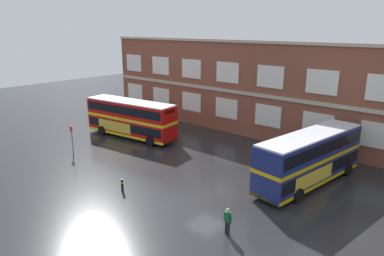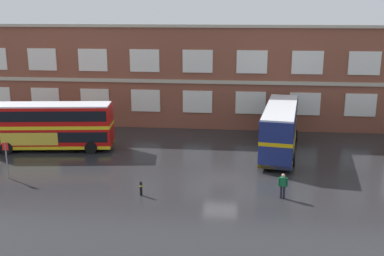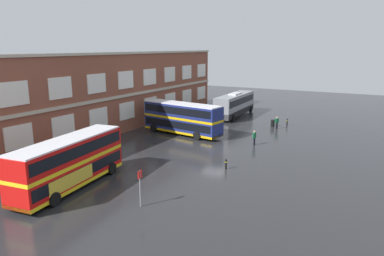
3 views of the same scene
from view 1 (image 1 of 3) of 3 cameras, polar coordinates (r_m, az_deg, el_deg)
ground_plane at (r=28.02m, az=4.88°, el=-9.23°), size 120.00×120.00×0.00m
brick_terminal_building at (r=40.14m, az=18.41°, el=5.42°), size 53.36×8.19×10.50m
double_decker_near at (r=39.81m, az=-9.77°, el=1.57°), size 11.23×3.93×4.07m
double_decker_middle at (r=29.03m, az=18.31°, el=-4.50°), size 4.08×11.25×4.07m
waiting_passenger at (r=21.74m, az=5.71°, el=-14.43°), size 0.64×0.30×1.70m
bus_stand_flag at (r=36.25m, az=-18.64°, el=-1.33°), size 0.44×0.10×2.70m
safety_bollard_east at (r=27.43m, az=-11.09°, el=-8.93°), size 0.19×0.19×0.95m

